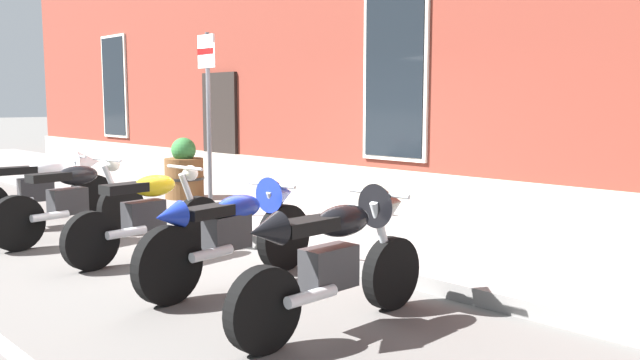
% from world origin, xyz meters
% --- Properties ---
extents(ground_plane, '(140.00, 140.00, 0.00)m').
position_xyz_m(ground_plane, '(0.00, 0.00, 0.00)').
color(ground_plane, '#565451').
extents(sidewalk, '(33.14, 2.97, 0.15)m').
position_xyz_m(sidewalk, '(0.00, 1.48, 0.07)').
color(sidewalk, slate).
rests_on(sidewalk, ground_plane).
extents(motorcycle_white_sport, '(0.62, 2.13, 1.03)m').
position_xyz_m(motorcycle_white_sport, '(-2.82, -1.21, 0.56)').
color(motorcycle_white_sport, black).
rests_on(motorcycle_white_sport, ground_plane).
extents(motorcycle_black_naked, '(0.62, 2.04, 1.00)m').
position_xyz_m(motorcycle_black_naked, '(-1.53, -1.37, 0.49)').
color(motorcycle_black_naked, black).
rests_on(motorcycle_black_naked, ground_plane).
extents(motorcycle_yellow_naked, '(0.62, 2.00, 0.99)m').
position_xyz_m(motorcycle_yellow_naked, '(-0.08, -1.12, 0.49)').
color(motorcycle_yellow_naked, black).
rests_on(motorcycle_yellow_naked, ground_plane).
extents(motorcycle_blue_sport, '(0.62, 2.15, 0.98)m').
position_xyz_m(motorcycle_blue_sport, '(1.43, -1.04, 0.54)').
color(motorcycle_blue_sport, black).
rests_on(motorcycle_blue_sport, ground_plane).
extents(motorcycle_black_sport, '(0.62, 1.99, 1.07)m').
position_xyz_m(motorcycle_black_sport, '(2.93, -1.17, 0.58)').
color(motorcycle_black_sport, black).
rests_on(motorcycle_black_sport, ground_plane).
extents(parking_sign, '(0.36, 0.07, 2.49)m').
position_xyz_m(parking_sign, '(-1.13, 0.38, 1.76)').
color(parking_sign, '#4C4C51').
rests_on(parking_sign, sidewalk).
extents(barrel_planter, '(0.66, 0.66, 0.99)m').
position_xyz_m(barrel_planter, '(-2.87, 1.06, 0.56)').
color(barrel_planter, brown).
rests_on(barrel_planter, sidewalk).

